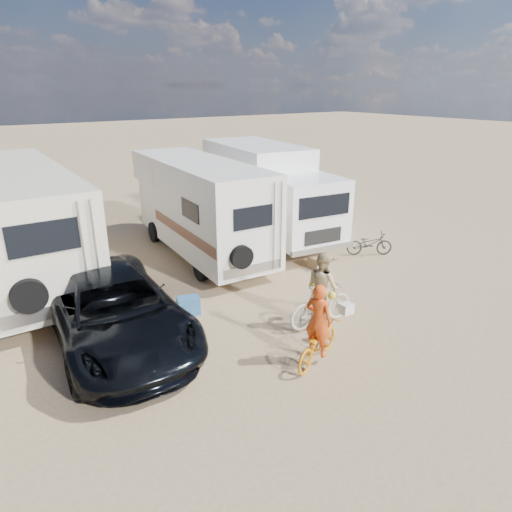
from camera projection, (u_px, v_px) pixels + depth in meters
ground at (324, 337)px, 10.52m from camera, size 140.00×140.00×0.00m
rv_main at (200, 209)px, 15.18m from camera, size 2.64×7.10×3.18m
rv_left at (20, 226)px, 13.11m from camera, size 2.76×8.52×3.30m
box_truck at (269, 192)px, 17.14m from camera, size 3.40×7.47×3.36m
dark_suv at (114, 310)px, 10.10m from camera, size 2.91×5.77×1.57m
bike_man at (317, 343)px, 9.45m from camera, size 1.73×1.14×0.86m
bike_woman at (321, 304)px, 10.88m from camera, size 1.83×0.60×1.09m
rider_man at (318, 328)px, 9.32m from camera, size 0.57×0.68×1.59m
rider_woman at (322, 293)px, 10.77m from camera, size 0.68×0.85×1.68m
bike_parked at (369, 244)px, 15.47m from camera, size 1.60×1.28×0.81m
cooler at (189, 306)px, 11.52m from camera, size 0.64×0.54×0.44m
crate at (318, 263)px, 14.45m from camera, size 0.44×0.44×0.35m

